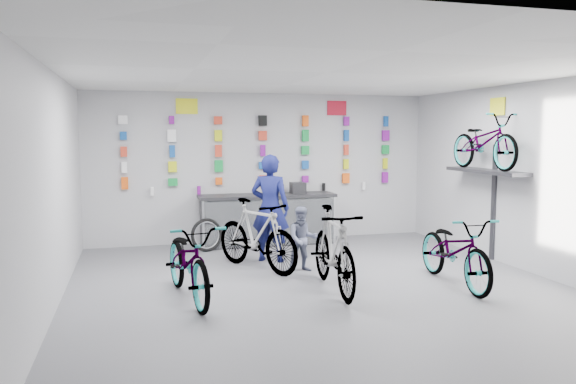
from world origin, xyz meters
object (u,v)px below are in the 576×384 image
object	(u,v)px
customer	(303,239)
bike_center	(334,250)
clerk	(270,208)
bike_left	(189,261)
bike_right	(455,250)
counter	(267,220)
bike_service	(257,235)

from	to	relation	value
customer	bike_center	bearing A→B (deg)	-81.69
bike_center	clerk	xyz separation A→B (m)	(-0.41, 2.05, 0.33)
bike_center	bike_left	bearing A→B (deg)	-179.95
bike_left	bike_right	world-z (taller)	bike_left
bike_left	clerk	world-z (taller)	clerk
bike_left	customer	bearing A→B (deg)	20.82
bike_left	counter	bearing A→B (deg)	52.42
bike_right	clerk	world-z (taller)	clerk
bike_service	bike_right	bearing A→B (deg)	-60.98
clerk	customer	size ratio (longest dim) A/B	1.77
bike_service	clerk	bearing A→B (deg)	28.94
bike_right	clerk	distance (m)	3.16
clerk	counter	bearing A→B (deg)	-71.50
bike_left	clerk	xyz separation A→B (m)	(1.57, 1.92, 0.40)
bike_left	bike_service	xyz separation A→B (m)	(1.21, 1.35, 0.05)
bike_service	counter	bearing A→B (deg)	43.61
counter	bike_service	world-z (taller)	bike_service
bike_center	customer	bearing A→B (deg)	97.99
bike_service	clerk	distance (m)	0.76
bike_right	customer	bearing A→B (deg)	147.13
bike_left	customer	world-z (taller)	bike_left
counter	clerk	distance (m)	1.53
counter	bike_center	xyz separation A→B (m)	(0.12, -3.49, 0.10)
bike_right	bike_service	distance (m)	3.06
bike_right	bike_center	bearing A→B (deg)	177.94
bike_center	bike_right	bearing A→B (deg)	-0.96
bike_center	bike_service	size ratio (longest dim) A/B	1.03
customer	counter	bearing A→B (deg)	95.35
bike_right	customer	distance (m)	2.33
bike_service	customer	world-z (taller)	bike_service
bike_left	customer	distance (m)	2.18
bike_left	clerk	bearing A→B (deg)	42.11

